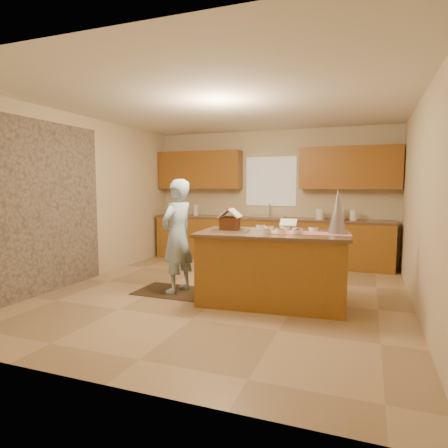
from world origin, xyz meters
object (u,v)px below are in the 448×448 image
at_px(island_base, 272,269).
at_px(gingerbread_house, 230,221).
at_px(tinsel_tree, 338,211).
at_px(boy, 177,236).

bearing_deg(island_base, gingerbread_house, -174.81).
height_order(island_base, gingerbread_house, gingerbread_house).
bearing_deg(tinsel_tree, island_base, -171.64).
relative_size(tinsel_tree, boy, 0.35).
xyz_separation_m(island_base, tinsel_tree, (0.81, 0.12, 0.79)).
relative_size(island_base, gingerbread_house, 5.97).
bearing_deg(tinsel_tree, boy, -177.45).
relative_size(island_base, boy, 1.13).
bearing_deg(island_base, tinsel_tree, 3.67).
xyz_separation_m(tinsel_tree, gingerbread_house, (-1.37, -0.22, -0.15)).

